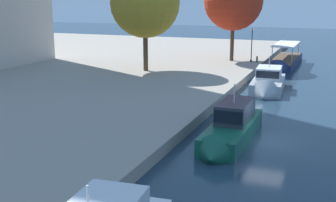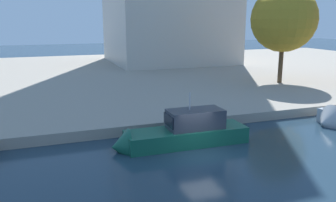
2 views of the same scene
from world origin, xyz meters
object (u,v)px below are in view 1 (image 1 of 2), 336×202
Objects in this scene: lamp_post at (252,43)px; tree_1 at (235,0)px; motor_yacht_3 at (267,86)px; tour_boat_4 at (284,64)px; mooring_bollard_0 at (257,59)px; motor_yacht_2 at (230,131)px; tree_2 at (143,2)px.

lamp_post is 0.38× the size of tree_1.
motor_yacht_3 is 18.34m from tree_1.
tour_boat_4 is 3.36× the size of lamp_post.
tour_boat_4 is 1.28× the size of tree_1.
mooring_bollard_0 is at bearing -60.22° from lamp_post.
motor_yacht_3 is 0.74× the size of tree_1.
motor_yacht_2 reaches higher than motor_yacht_3.
lamp_post is at bearing -51.08° from tour_boat_4.
tree_2 is (-11.71, 7.99, -0.14)m from tree_1.
motor_yacht_3 is (16.55, 0.15, -0.12)m from motor_yacht_2.
motor_yacht_3 is 11.45× the size of mooring_bollard_0.
mooring_bollard_0 is 0.06× the size of tree_1.
motor_yacht_3 is 15.21m from mooring_bollard_0.
lamp_post is at bearing -166.64° from motor_yacht_3.
mooring_bollard_0 is 0.06× the size of tree_2.
lamp_post is 0.38× the size of tree_2.
tour_boat_4 is at bearing -50.21° from mooring_bollard_0.
tour_boat_4 is 5.90m from lamp_post.
tree_1 is at bearing -166.39° from motor_yacht_2.
motor_yacht_2 is at bearing -172.98° from mooring_bollard_0.
tree_1 reaches higher than tour_boat_4.
lamp_post is (14.33, 4.42, 2.77)m from motor_yacht_3.
mooring_bollard_0 is at bearing -90.76° from tree_1.
motor_yacht_3 is at bearing -178.71° from motor_yacht_2.
lamp_post is at bearing -99.97° from tree_1.
motor_yacht_2 is 31.32m from lamp_post.
lamp_post is (-0.41, 0.72, 2.16)m from mooring_bollard_0.
tree_1 is at bearing -67.07° from tour_boat_4.
lamp_post reaches higher than tour_boat_4.
mooring_bollard_0 is (14.74, 3.70, 0.61)m from motor_yacht_3.
tree_2 is (-14.38, 14.55, 8.41)m from tour_boat_4.
mooring_bollard_0 is at bearing -169.68° from motor_yacht_3.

